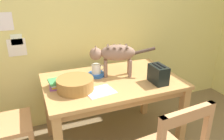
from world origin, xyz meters
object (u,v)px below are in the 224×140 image
object	(u,v)px
book_stack	(60,83)
wooden_chair_near	(1,123)
wicker_basket	(75,84)
toaster	(158,74)
saucer_bowl	(96,74)
coffee_mug	(97,69)
dining_table	(112,88)
magazine	(100,91)
cat	(114,54)

from	to	relation	value
book_stack	wooden_chair_near	bearing A→B (deg)	174.10
wicker_basket	toaster	distance (m)	0.77
wicker_basket	saucer_bowl	bearing A→B (deg)	41.16
saucer_bowl	coffee_mug	distance (m)	0.06
dining_table	wooden_chair_near	size ratio (longest dim) A/B	1.41
toaster	saucer_bowl	bearing A→B (deg)	142.74
magazine	wicker_basket	xyz separation A→B (m)	(-0.19, 0.11, 0.05)
book_stack	wicker_basket	size ratio (longest dim) A/B	0.61
wooden_chair_near	coffee_mug	bearing A→B (deg)	93.02
wooden_chair_near	saucer_bowl	bearing A→B (deg)	93.03
magazine	coffee_mug	bearing A→B (deg)	67.78
cat	saucer_bowl	world-z (taller)	cat
dining_table	wicker_basket	bearing A→B (deg)	-166.84
cat	wicker_basket	bearing A→B (deg)	130.88
toaster	coffee_mug	bearing A→B (deg)	142.54
wicker_basket	book_stack	bearing A→B (deg)	135.30
wicker_basket	magazine	bearing A→B (deg)	-29.97
cat	saucer_bowl	xyz separation A→B (m)	(-0.17, 0.06, -0.21)
saucer_bowl	dining_table	bearing A→B (deg)	-52.51
saucer_bowl	wooden_chair_near	bearing A→B (deg)	-176.02
saucer_bowl	toaster	world-z (taller)	toaster
wicker_basket	toaster	size ratio (longest dim) A/B	1.61
wooden_chair_near	toaster	bearing A→B (deg)	76.80
dining_table	toaster	distance (m)	0.47
magazine	book_stack	xyz separation A→B (m)	(-0.30, 0.22, 0.03)
saucer_bowl	book_stack	size ratio (longest dim) A/B	0.88
dining_table	coffee_mug	bearing A→B (deg)	126.62
dining_table	cat	distance (m)	0.34
magazine	wicker_basket	size ratio (longest dim) A/B	0.77
magazine	toaster	size ratio (longest dim) A/B	1.23
book_stack	toaster	bearing A→B (deg)	-16.02
saucer_bowl	wicker_basket	size ratio (longest dim) A/B	0.54
dining_table	book_stack	world-z (taller)	book_stack
book_stack	wicker_basket	bearing A→B (deg)	-44.70
saucer_bowl	book_stack	bearing A→B (deg)	-162.76
cat	saucer_bowl	size ratio (longest dim) A/B	3.56
dining_table	magazine	distance (m)	0.29
saucer_bowl	magazine	world-z (taller)	saucer_bowl
cat	wicker_basket	xyz separation A→B (m)	(-0.44, -0.18, -0.17)
coffee_mug	wicker_basket	bearing A→B (deg)	-139.20
cat	wooden_chair_near	bearing A→B (deg)	109.39
toaster	dining_table	bearing A→B (deg)	149.11
book_stack	wicker_basket	xyz separation A→B (m)	(0.12, -0.12, 0.02)
coffee_mug	cat	bearing A→B (deg)	-19.51
magazine	book_stack	distance (m)	0.38
wicker_basket	toaster	world-z (taller)	toaster
cat	book_stack	xyz separation A→B (m)	(-0.56, -0.06, -0.19)
dining_table	saucer_bowl	distance (m)	0.21
book_stack	magazine	bearing A→B (deg)	-36.30
saucer_bowl	wooden_chair_near	size ratio (longest dim) A/B	0.19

